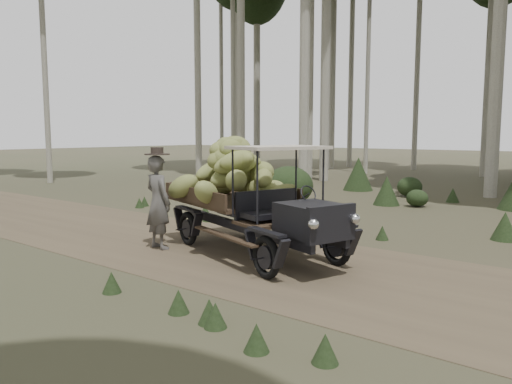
# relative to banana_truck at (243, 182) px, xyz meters

# --- Properties ---
(ground) EXTENTS (120.00, 120.00, 0.00)m
(ground) POSITION_rel_banana_truck_xyz_m (-1.94, -0.38, -1.30)
(ground) COLOR #473D2B
(ground) RESTS_ON ground
(dirt_track) EXTENTS (70.00, 4.00, 0.01)m
(dirt_track) POSITION_rel_banana_truck_xyz_m (-1.94, -0.38, -1.30)
(dirt_track) COLOR brown
(dirt_track) RESTS_ON ground
(banana_truck) EXTENTS (4.54, 2.76, 2.25)m
(banana_truck) POSITION_rel_banana_truck_xyz_m (0.00, 0.00, 0.00)
(banana_truck) COLOR black
(banana_truck) RESTS_ON ground
(farmer) EXTENTS (0.71, 0.54, 1.94)m
(farmer) POSITION_rel_banana_truck_xyz_m (-1.32, -0.94, -0.38)
(farmer) COLOR #4E4B47
(farmer) RESTS_ON ground
(undergrowth) EXTENTS (19.49, 22.93, 1.28)m
(undergrowth) POSITION_rel_banana_truck_xyz_m (-1.79, 2.93, -0.78)
(undergrowth) COLOR #233319
(undergrowth) RESTS_ON ground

